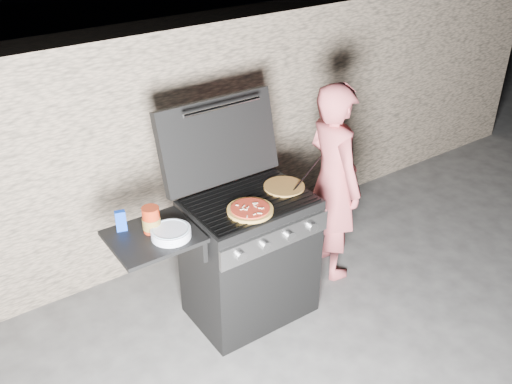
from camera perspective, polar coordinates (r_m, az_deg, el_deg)
ground at (r=4.14m, az=-0.58°, el=-11.63°), size 50.00×50.00×0.00m
stone_wall at (r=4.42m, az=-8.34°, el=4.90°), size 8.00×0.35×1.80m
gas_grill at (r=3.75m, az=-3.81°, el=-7.86°), size 1.34×0.79×0.91m
pizza_topped at (r=3.47m, az=-0.59°, el=-1.74°), size 0.38×0.38×0.03m
pizza_plain at (r=3.74m, az=2.83°, el=0.55°), size 0.31×0.31×0.01m
sauce_jar at (r=3.33m, az=-10.44°, el=-2.72°), size 0.11×0.11×0.16m
blue_carton at (r=3.38m, az=-13.37°, el=-2.83°), size 0.07×0.05×0.13m
plate_stack at (r=3.29m, az=-8.50°, el=-4.07°), size 0.25×0.25×0.05m
person at (r=4.15m, az=7.72°, el=0.98°), size 0.43×0.59×1.51m
tongs at (r=3.83m, az=5.17°, el=1.82°), size 0.38×0.18×0.08m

